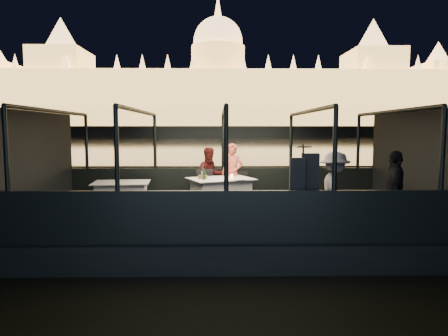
{
  "coord_description": "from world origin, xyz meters",
  "views": [
    {
      "loc": [
        -0.14,
        -8.56,
        2.4
      ],
      "look_at": [
        0.0,
        0.4,
        1.55
      ],
      "focal_mm": 32.0,
      "sensor_mm": 36.0,
      "label": 1
    }
  ],
  "objects_px": {
    "dining_table_aft": "(122,195)",
    "person_man_maroon": "(210,175)",
    "person_woman_coral": "(232,175)",
    "coat_stand": "(303,188)",
    "passenger_dark": "(395,188)",
    "chair_port_left": "(204,189)",
    "passenger_stripe": "(335,187)",
    "wine_bottle": "(204,173)",
    "dining_table_central": "(221,194)",
    "chair_port_right": "(241,188)"
  },
  "relations": [
    {
      "from": "dining_table_central",
      "to": "passenger_stripe",
      "type": "distance_m",
      "value": 2.99
    },
    {
      "from": "dining_table_central",
      "to": "chair_port_left",
      "type": "bearing_deg",
      "value": 132.16
    },
    {
      "from": "dining_table_aft",
      "to": "passenger_stripe",
      "type": "relative_size",
      "value": 0.86
    },
    {
      "from": "person_woman_coral",
      "to": "person_man_maroon",
      "type": "bearing_deg",
      "value": -169.2
    },
    {
      "from": "person_man_maroon",
      "to": "coat_stand",
      "type": "bearing_deg",
      "value": -77.84
    },
    {
      "from": "coat_stand",
      "to": "passenger_dark",
      "type": "height_order",
      "value": "coat_stand"
    },
    {
      "from": "chair_port_left",
      "to": "passenger_dark",
      "type": "height_order",
      "value": "passenger_dark"
    },
    {
      "from": "coat_stand",
      "to": "wine_bottle",
      "type": "height_order",
      "value": "coat_stand"
    },
    {
      "from": "person_woman_coral",
      "to": "passenger_stripe",
      "type": "distance_m",
      "value": 3.33
    },
    {
      "from": "dining_table_central",
      "to": "person_woman_coral",
      "type": "bearing_deg",
      "value": 67.51
    },
    {
      "from": "passenger_dark",
      "to": "wine_bottle",
      "type": "xyz_separation_m",
      "value": [
        -3.53,
        1.99,
        0.06
      ]
    },
    {
      "from": "passenger_dark",
      "to": "wine_bottle",
      "type": "bearing_deg",
      "value": -96.67
    },
    {
      "from": "dining_table_aft",
      "to": "passenger_stripe",
      "type": "bearing_deg",
      "value": -24.44
    },
    {
      "from": "dining_table_aft",
      "to": "coat_stand",
      "type": "height_order",
      "value": "coat_stand"
    },
    {
      "from": "dining_table_aft",
      "to": "person_man_maroon",
      "type": "relative_size",
      "value": 0.89
    },
    {
      "from": "person_man_maroon",
      "to": "passenger_dark",
      "type": "height_order",
      "value": "passenger_dark"
    },
    {
      "from": "coat_stand",
      "to": "wine_bottle",
      "type": "xyz_separation_m",
      "value": [
        -1.78,
        2.31,
        0.02
      ]
    },
    {
      "from": "person_man_maroon",
      "to": "passenger_dark",
      "type": "distance_m",
      "value": 4.59
    },
    {
      "from": "person_woman_coral",
      "to": "passenger_stripe",
      "type": "height_order",
      "value": "passenger_stripe"
    },
    {
      "from": "coat_stand",
      "to": "person_woman_coral",
      "type": "relative_size",
      "value": 1.06
    },
    {
      "from": "dining_table_central",
      "to": "passenger_dark",
      "type": "bearing_deg",
      "value": -35.7
    },
    {
      "from": "coat_stand",
      "to": "person_woman_coral",
      "type": "bearing_deg",
      "value": 108.39
    },
    {
      "from": "person_woman_coral",
      "to": "dining_table_aft",
      "type": "bearing_deg",
      "value": -144.91
    },
    {
      "from": "chair_port_right",
      "to": "wine_bottle",
      "type": "bearing_deg",
      "value": -155.43
    },
    {
      "from": "chair_port_left",
      "to": "person_man_maroon",
      "type": "distance_m",
      "value": 0.48
    },
    {
      "from": "chair_port_left",
      "to": "chair_port_right",
      "type": "distance_m",
      "value": 0.93
    },
    {
      "from": "dining_table_central",
      "to": "chair_port_right",
      "type": "relative_size",
      "value": 1.72
    },
    {
      "from": "dining_table_central",
      "to": "chair_port_right",
      "type": "distance_m",
      "value": 0.79
    },
    {
      "from": "chair_port_right",
      "to": "passenger_dark",
      "type": "xyz_separation_m",
      "value": [
        2.64,
        -2.87,
        0.4
      ]
    },
    {
      "from": "person_man_maroon",
      "to": "chair_port_left",
      "type": "bearing_deg",
      "value": -126.41
    },
    {
      "from": "chair_port_left",
      "to": "wine_bottle",
      "type": "bearing_deg",
      "value": -98.83
    },
    {
      "from": "person_man_maroon",
      "to": "wine_bottle",
      "type": "bearing_deg",
      "value": -110.06
    },
    {
      "from": "dining_table_aft",
      "to": "chair_port_right",
      "type": "height_order",
      "value": "chair_port_right"
    },
    {
      "from": "coat_stand",
      "to": "passenger_stripe",
      "type": "bearing_deg",
      "value": 35.91
    },
    {
      "from": "person_man_maroon",
      "to": "passenger_stripe",
      "type": "height_order",
      "value": "passenger_stripe"
    },
    {
      "from": "passenger_dark",
      "to": "chair_port_left",
      "type": "bearing_deg",
      "value": -104.63
    },
    {
      "from": "dining_table_aft",
      "to": "person_woman_coral",
      "type": "distance_m",
      "value": 2.77
    },
    {
      "from": "dining_table_aft",
      "to": "dining_table_central",
      "type": "bearing_deg",
      "value": 1.15
    },
    {
      "from": "coat_stand",
      "to": "chair_port_right",
      "type": "bearing_deg",
      "value": 105.54
    },
    {
      "from": "wine_bottle",
      "to": "person_woman_coral",
      "type": "bearing_deg",
      "value": 55.87
    },
    {
      "from": "dining_table_aft",
      "to": "person_woman_coral",
      "type": "bearing_deg",
      "value": 16.21
    },
    {
      "from": "coat_stand",
      "to": "passenger_stripe",
      "type": "relative_size",
      "value": 1.1
    },
    {
      "from": "chair_port_left",
      "to": "passenger_dark",
      "type": "relative_size",
      "value": 0.59
    },
    {
      "from": "coat_stand",
      "to": "person_man_maroon",
      "type": "xyz_separation_m",
      "value": [
        -1.66,
        3.39,
        -0.15
      ]
    },
    {
      "from": "coat_stand",
      "to": "person_man_maroon",
      "type": "height_order",
      "value": "coat_stand"
    },
    {
      "from": "chair_port_left",
      "to": "passenger_stripe",
      "type": "relative_size",
      "value": 0.6
    },
    {
      "from": "dining_table_central",
      "to": "passenger_stripe",
      "type": "xyz_separation_m",
      "value": [
        2.11,
        -2.07,
        0.47
      ]
    },
    {
      "from": "dining_table_aft",
      "to": "passenger_dark",
      "type": "xyz_separation_m",
      "value": [
        5.49,
        -2.22,
        0.47
      ]
    },
    {
      "from": "chair_port_left",
      "to": "person_woman_coral",
      "type": "bearing_deg",
      "value": 9.79
    },
    {
      "from": "coat_stand",
      "to": "wine_bottle",
      "type": "bearing_deg",
      "value": 127.56
    }
  ]
}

